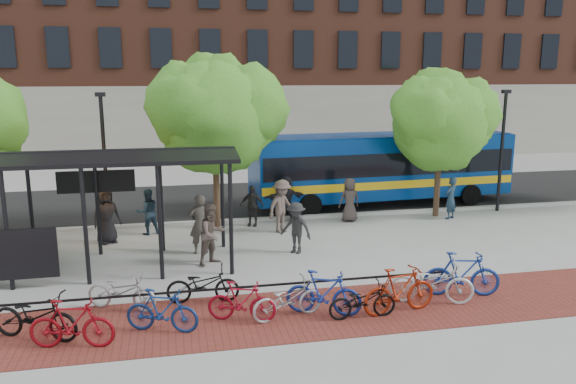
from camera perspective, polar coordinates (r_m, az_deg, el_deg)
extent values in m
plane|color=#9E9E99|center=(19.00, 2.77, -5.77)|extent=(160.00, 160.00, 0.00)
cube|color=black|center=(26.56, -1.53, -0.61)|extent=(160.00, 8.00, 0.01)
cube|color=#B7B7B2|center=(22.73, 0.26, -2.62)|extent=(160.00, 0.25, 0.12)
cube|color=maroon|center=(14.02, -0.14, -12.38)|extent=(24.00, 3.00, 0.01)
cube|color=black|center=(14.66, -5.94, -11.33)|extent=(12.00, 0.05, 0.95)
cube|color=brown|center=(46.08, 7.09, 17.13)|extent=(55.00, 14.00, 20.00)
cylinder|color=black|center=(16.80, -26.67, -3.58)|extent=(0.12, 0.12, 3.30)
cylinder|color=black|center=(19.34, -24.68, -1.49)|extent=(0.12, 0.12, 3.30)
cylinder|color=black|center=(16.38, -19.90, -3.38)|extent=(0.12, 0.12, 3.30)
cylinder|color=black|center=(18.98, -18.80, -1.26)|extent=(0.12, 0.12, 3.30)
cylinder|color=black|center=(16.21, -12.89, -3.12)|extent=(0.12, 0.12, 3.30)
cylinder|color=black|center=(18.83, -12.75, -1.01)|extent=(0.12, 0.12, 3.30)
cylinder|color=black|center=(16.28, -5.83, -2.81)|extent=(0.12, 0.12, 3.30)
cylinder|color=black|center=(18.89, -6.68, -0.76)|extent=(0.12, 0.12, 3.30)
cube|color=black|center=(16.84, -23.40, 3.01)|extent=(10.60, 1.65, 0.29)
cube|color=black|center=(18.20, -22.54, 3.69)|extent=(10.60, 1.65, 0.29)
cube|color=black|center=(18.93, -22.07, 2.79)|extent=(9.00, 0.10, 0.40)
cube|color=black|center=(18.93, -18.91, 1.02)|extent=(2.40, 0.12, 0.70)
cube|color=#FF7200|center=(19.01, -18.88, 1.06)|extent=(2.20, 0.02, 0.55)
cylinder|color=#382619|center=(21.36, -7.25, -0.36)|extent=(0.24, 0.24, 2.52)
sphere|color=#417D21|center=(20.93, -7.46, 7.53)|extent=(4.20, 4.20, 4.20)
sphere|color=#417D21|center=(21.22, -4.67, 8.46)|extent=(3.36, 3.36, 3.36)
sphere|color=#417D21|center=(20.56, -9.79, 8.50)|extent=(3.15, 3.15, 3.15)
sphere|color=#417D21|center=(21.30, -7.33, 9.76)|extent=(2.94, 2.94, 2.94)
cylinder|color=#382619|center=(23.80, 14.90, 0.30)|extent=(0.24, 0.24, 2.27)
sphere|color=#417D21|center=(23.42, 15.25, 6.68)|extent=(3.80, 3.80, 3.80)
sphere|color=#417D21|center=(24.02, 17.11, 7.41)|extent=(3.04, 3.04, 3.04)
sphere|color=#417D21|center=(22.79, 13.92, 7.62)|extent=(2.85, 2.85, 2.85)
sphere|color=#417D21|center=(23.77, 15.13, 8.69)|extent=(2.66, 2.66, 2.66)
cylinder|color=black|center=(21.51, -18.09, 2.59)|extent=(0.14, 0.14, 5.00)
cube|color=black|center=(21.27, -18.54, 9.38)|extent=(0.35, 0.20, 0.15)
cylinder|color=black|center=(25.31, 20.87, 3.73)|extent=(0.14, 0.14, 5.00)
cube|color=black|center=(25.10, 21.30, 9.49)|extent=(0.35, 0.20, 0.15)
cube|color=navy|center=(25.35, 9.54, 2.71)|extent=(11.83, 3.27, 2.68)
cube|color=black|center=(25.32, 9.55, 3.20)|extent=(11.60, 3.29, 0.97)
cube|color=yellow|center=(25.46, 9.49, 1.25)|extent=(11.72, 3.31, 0.34)
cube|color=navy|center=(25.18, 9.64, 5.61)|extent=(11.58, 3.00, 0.18)
cylinder|color=black|center=(23.11, 2.29, -1.34)|extent=(0.95, 0.33, 0.94)
cylinder|color=black|center=(25.47, 0.57, -0.08)|extent=(0.95, 0.33, 0.94)
cylinder|color=black|center=(26.31, 18.02, -0.29)|extent=(0.95, 0.33, 0.94)
cylinder|color=black|center=(28.41, 15.24, 0.76)|extent=(0.95, 0.33, 0.94)
imported|color=black|center=(13.83, -24.31, -11.41)|extent=(2.18, 1.49, 1.09)
imported|color=maroon|center=(13.12, -21.13, -12.40)|extent=(1.90, 0.85, 1.10)
imported|color=#969698|center=(14.72, -16.55, -9.63)|extent=(1.96, 1.37, 0.98)
imported|color=navy|center=(13.30, -12.68, -11.68)|extent=(1.76, 1.03, 1.02)
imported|color=black|center=(14.71, -8.64, -9.28)|extent=(1.90, 0.81, 0.97)
imported|color=maroon|center=(13.56, -4.73, -11.02)|extent=(1.71, 0.97, 0.99)
imported|color=gray|center=(13.67, -0.04, -10.83)|extent=(1.95, 1.11, 0.97)
imported|color=navy|center=(13.86, 3.64, -10.20)|extent=(1.92, 1.22, 1.12)
imported|color=black|center=(13.81, 7.56, -10.90)|extent=(1.69, 0.62, 0.88)
imported|color=maroon|center=(14.16, 11.26, -9.77)|extent=(2.04, 0.87, 1.18)
imported|color=#B3B3B6|center=(14.93, 14.36, -8.89)|extent=(2.27, 1.36, 1.13)
imported|color=navy|center=(15.62, 17.24, -7.97)|extent=(2.08, 1.05, 1.21)
imported|color=black|center=(20.36, -17.97, -2.28)|extent=(1.13, 0.98, 1.96)
imported|color=#3B362F|center=(18.47, -8.96, -3.24)|extent=(0.80, 0.60, 1.97)
imported|color=#1D3345|center=(21.07, -14.07, -1.96)|extent=(0.97, 0.86, 1.69)
imported|color=brown|center=(20.67, -0.64, -1.45)|extent=(1.47, 1.33, 1.98)
imported|color=#252525|center=(21.63, -3.67, -1.39)|extent=(1.01, 0.70, 1.59)
imported|color=black|center=(22.18, -0.21, -0.69)|extent=(1.79, 0.89, 1.85)
imported|color=#3B322F|center=(22.35, 6.27, -0.79)|extent=(0.91, 0.65, 1.75)
imported|color=#1C2E41|center=(23.53, 16.19, -0.61)|extent=(0.74, 0.68, 1.70)
imported|color=brown|center=(17.40, -7.70, -4.26)|extent=(1.18, 1.13, 1.91)
imported|color=#242424|center=(18.31, 0.82, -3.67)|extent=(1.24, 1.20, 1.70)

